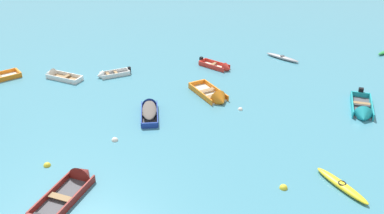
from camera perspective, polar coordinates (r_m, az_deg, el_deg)
rowboat_maroon_outer_right at (r=24.64m, az=-15.59°, el=-10.00°), size 3.10×4.77×1.42m
rowboat_white_far_back at (r=38.88m, az=-18.01°, el=4.11°), size 3.76×2.64×1.05m
rowboat_orange_center at (r=32.98m, az=3.22°, el=1.28°), size 3.25×4.47×1.44m
rowboat_deep_blue_far_left at (r=31.17m, az=-5.81°, el=-0.22°), size 1.39×3.96×1.09m
kayak_grey_midfield_left at (r=42.01m, az=12.19°, el=6.60°), size 2.94×2.98×0.34m
rowboat_turquoise_back_row_right at (r=33.29m, az=22.15°, el=-0.55°), size 2.67×4.52×1.33m
kayak_yellow_cluster_inner at (r=25.13m, az=19.69°, el=-9.98°), size 2.21×3.57×0.35m
rowboat_white_back_row_center at (r=37.85m, az=-11.40°, el=4.31°), size 3.07×2.00×0.91m
rowboat_red_outer_left at (r=38.83m, az=3.91°, el=5.44°), size 3.13×2.92×0.98m
mooring_buoy_between_boats_left at (r=31.79m, az=6.59°, el=-0.36°), size 0.37×0.37×0.37m
mooring_buoy_midfield at (r=24.31m, az=12.33°, el=-10.73°), size 0.46×0.46×0.46m
mooring_buoy_near_foreground at (r=26.92m, az=-19.08°, el=-7.56°), size 0.44×0.44×0.44m
mooring_buoy_between_boats_right at (r=28.29m, az=-10.45°, el=-4.49°), size 0.44×0.44×0.44m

